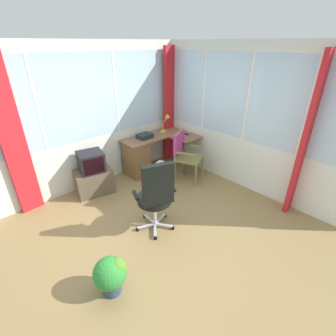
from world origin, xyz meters
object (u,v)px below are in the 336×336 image
object	(u,v)px
desk	(140,155)
tv_on_stand	(93,175)
space_heater	(159,177)
potted_plant	(111,274)
wooden_armchair	(183,150)
office_chair	(156,194)
tv_remote	(185,134)
desk_lamp	(167,120)
paper_tray	(145,136)

from	to	relation	value
desk	tv_on_stand	world-z (taller)	tv_on_stand
space_heater	potted_plant	size ratio (longest dim) A/B	1.24
wooden_armchair	office_chair	world-z (taller)	office_chair
desk	tv_remote	bearing A→B (deg)	-22.18
desk_lamp	space_heater	world-z (taller)	desk_lamp
desk	tv_on_stand	distance (m)	1.08
office_chair	tv_remote	bearing A→B (deg)	33.03
paper_tray	space_heater	bearing A→B (deg)	-112.35
potted_plant	desk_lamp	bearing A→B (deg)	36.97
wooden_armchair	tv_on_stand	bearing A→B (deg)	155.22
paper_tray	office_chair	xyz separation A→B (m)	(-1.07, -1.62, -0.15)
paper_tray	potted_plant	distance (m)	2.98
tv_on_stand	desk	bearing A→B (deg)	0.38
tv_remote	space_heater	xyz separation A→B (m)	(-1.12, -0.40, -0.47)
tv_on_stand	potted_plant	distance (m)	2.19
desk	desk_lamp	size ratio (longest dim) A/B	3.74
wooden_armchair	office_chair	size ratio (longest dim) A/B	0.87
tv_remote	potted_plant	bearing A→B (deg)	-153.07
desk_lamp	space_heater	xyz separation A→B (m)	(-0.96, -0.80, -0.71)
wooden_armchair	tv_on_stand	size ratio (longest dim) A/B	1.22
paper_tray	space_heater	xyz separation A→B (m)	(-0.33, -0.81, -0.50)
wooden_armchair	space_heater	distance (m)	0.76
wooden_armchair	tv_on_stand	distance (m)	1.77
office_chair	tv_on_stand	distance (m)	1.61
desk_lamp	wooden_armchair	bearing A→B (deg)	-109.83
space_heater	tv_on_stand	bearing A→B (deg)	139.61
tv_on_stand	potted_plant	bearing A→B (deg)	-113.01
potted_plant	tv_remote	bearing A→B (deg)	29.65
tv_on_stand	tv_remote	bearing A→B (deg)	-10.52
tv_on_stand	space_heater	distance (m)	1.19
tv_remote	office_chair	size ratio (longest dim) A/B	0.13
desk	tv_remote	size ratio (longest dim) A/B	9.59
desk	paper_tray	world-z (taller)	paper_tray
desk	desk_lamp	xyz separation A→B (m)	(0.78, 0.03, 0.59)
tv_on_stand	paper_tray	bearing A→B (deg)	1.82
space_heater	potted_plant	distance (m)	2.15
office_chair	wooden_armchair	bearing A→B (deg)	30.87
tv_remote	desk	bearing A→B (deg)	155.09
tv_remote	tv_on_stand	bearing A→B (deg)	166.75
desk	wooden_armchair	world-z (taller)	wooden_armchair
tv_remote	wooden_armchair	bearing A→B (deg)	-143.34
office_chair	potted_plant	distance (m)	1.17
wooden_armchair	potted_plant	distance (m)	2.78
tv_remote	space_heater	distance (m)	1.27
paper_tray	tv_on_stand	distance (m)	1.32
office_chair	potted_plant	world-z (taller)	office_chair
desk_lamp	potted_plant	world-z (taller)	desk_lamp
paper_tray	desk	bearing A→B (deg)	-168.35
desk	office_chair	distance (m)	1.85
tv_remote	potted_plant	xyz separation A→B (m)	(-2.88, -1.64, -0.49)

